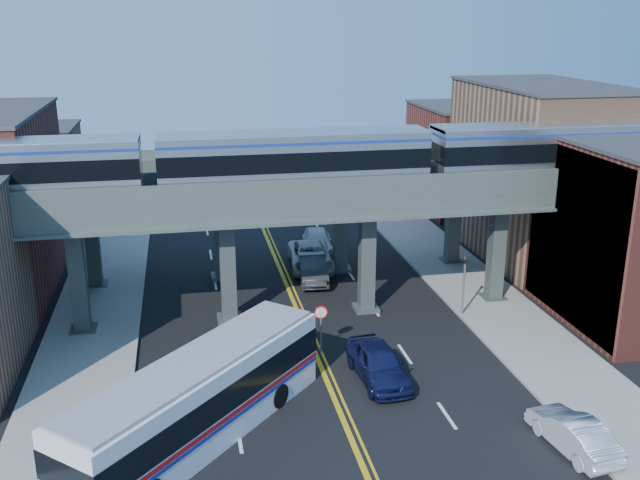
% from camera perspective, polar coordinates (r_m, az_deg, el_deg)
% --- Properties ---
extents(ground, '(120.00, 120.00, 0.00)m').
position_cam_1_polar(ground, '(34.49, 0.55, -11.23)').
color(ground, black).
rests_on(ground, ground).
extents(sidewalk_west, '(5.00, 70.00, 0.16)m').
position_cam_1_polar(sidewalk_west, '(43.24, -17.43, -5.78)').
color(sidewalk_west, gray).
rests_on(sidewalk_west, ground).
extents(sidewalk_east, '(5.00, 70.00, 0.16)m').
position_cam_1_polar(sidewalk_east, '(46.40, 12.07, -3.73)').
color(sidewalk_east, gray).
rests_on(sidewalk_east, ground).
extents(building_west_c, '(8.00, 10.00, 8.00)m').
position_cam_1_polar(building_west_c, '(61.21, -22.56, 4.30)').
color(building_west_c, '#8C6548').
rests_on(building_west_c, ground).
extents(building_east_a, '(8.00, 10.00, 10.00)m').
position_cam_1_polar(building_east_a, '(43.26, 24.16, 0.41)').
color(building_east_a, maroon).
rests_on(building_east_a, ground).
extents(building_east_b, '(8.00, 14.00, 12.00)m').
position_cam_1_polar(building_east_b, '(52.92, 16.99, 5.21)').
color(building_east_b, '#8C6548').
rests_on(building_east_b, ground).
extents(building_east_c, '(8.00, 10.00, 9.00)m').
position_cam_1_polar(building_east_c, '(64.72, 11.56, 6.40)').
color(building_east_c, maroon).
rests_on(building_east_c, ground).
extents(mural_panel, '(0.10, 9.50, 9.50)m').
position_cam_1_polar(mural_panel, '(41.21, 19.61, -0.22)').
color(mural_panel, teal).
rests_on(mural_panel, ground).
extents(elevated_viaduct_near, '(52.00, 3.60, 7.40)m').
position_cam_1_polar(elevated_viaduct_near, '(39.43, -1.77, 2.64)').
color(elevated_viaduct_near, '#3C4643').
rests_on(elevated_viaduct_near, ground).
extents(elevated_viaduct_far, '(52.00, 3.60, 7.40)m').
position_cam_1_polar(elevated_viaduct_far, '(46.16, -3.20, 4.83)').
color(elevated_viaduct_far, '#3C4643').
rests_on(elevated_viaduct_far, ground).
extents(transit_train, '(45.26, 2.84, 3.30)m').
position_cam_1_polar(transit_train, '(38.79, -2.07, 6.51)').
color(transit_train, black).
rests_on(transit_train, elevated_viaduct_near).
extents(stop_sign, '(0.76, 0.09, 2.63)m').
position_cam_1_polar(stop_sign, '(36.40, 0.07, -6.52)').
color(stop_sign, slate).
rests_on(stop_sign, ground).
extents(traffic_signal, '(0.15, 0.18, 4.10)m').
position_cam_1_polar(traffic_signal, '(41.33, 11.46, -3.07)').
color(traffic_signal, slate).
rests_on(traffic_signal, ground).
extents(transit_bus, '(11.14, 11.71, 3.41)m').
position_cam_1_polar(transit_bus, '(29.88, -9.67, -12.52)').
color(transit_bus, white).
rests_on(transit_bus, ground).
extents(car_lane_a, '(2.38, 5.21, 1.73)m').
position_cam_1_polar(car_lane_a, '(34.32, 4.68, -9.80)').
color(car_lane_a, '#11163F').
rests_on(car_lane_a, ground).
extents(car_lane_b, '(2.15, 5.08, 1.63)m').
position_cam_1_polar(car_lane_b, '(46.54, -0.62, -2.29)').
color(car_lane_b, '#323235').
rests_on(car_lane_b, ground).
extents(car_lane_c, '(3.20, 6.21, 1.68)m').
position_cam_1_polar(car_lane_c, '(48.75, -0.77, -1.33)').
color(car_lane_c, '#BCBCBE').
rests_on(car_lane_c, ground).
extents(car_lane_d, '(2.72, 5.31, 1.48)m').
position_cam_1_polar(car_lane_d, '(52.39, -0.23, -0.09)').
color(car_lane_d, silver).
rests_on(car_lane_d, ground).
extents(car_parked_curb, '(2.12, 4.59, 1.46)m').
position_cam_1_polar(car_parked_curb, '(31.03, 19.58, -14.34)').
color(car_parked_curb, silver).
rests_on(car_parked_curb, ground).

